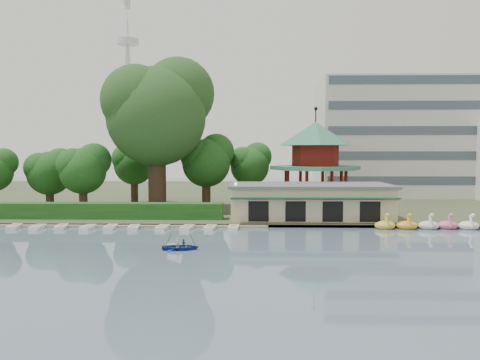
{
  "coord_description": "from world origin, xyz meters",
  "views": [
    {
      "loc": [
        3.19,
        -32.24,
        8.09
      ],
      "look_at": [
        2.0,
        18.0,
        5.0
      ],
      "focal_mm": 35.0,
      "sensor_mm": 36.0,
      "label": 1
    }
  ],
  "objects_px": {
    "pavilion": "(315,156)",
    "rowboat_with_passengers": "(181,244)",
    "dock": "(110,226)",
    "boathouse": "(310,201)",
    "big_tree": "(158,109)"
  },
  "relations": [
    {
      "from": "boathouse",
      "to": "big_tree",
      "type": "height_order",
      "value": "big_tree"
    },
    {
      "from": "dock",
      "to": "big_tree",
      "type": "distance_m",
      "value": 17.67
    },
    {
      "from": "dock",
      "to": "big_tree",
      "type": "relative_size",
      "value": 1.69
    },
    {
      "from": "boathouse",
      "to": "rowboat_with_passengers",
      "type": "xyz_separation_m",
      "value": [
        -12.61,
        -16.28,
        -1.93
      ]
    },
    {
      "from": "pavilion",
      "to": "dock",
      "type": "bearing_deg",
      "value": -148.34
    },
    {
      "from": "boathouse",
      "to": "big_tree",
      "type": "relative_size",
      "value": 0.93
    },
    {
      "from": "pavilion",
      "to": "rowboat_with_passengers",
      "type": "xyz_separation_m",
      "value": [
        -14.61,
        -26.3,
        -7.05
      ]
    },
    {
      "from": "boathouse",
      "to": "big_tree",
      "type": "bearing_deg",
      "value": 161.68
    },
    {
      "from": "pavilion",
      "to": "rowboat_with_passengers",
      "type": "height_order",
      "value": "pavilion"
    },
    {
      "from": "pavilion",
      "to": "big_tree",
      "type": "distance_m",
      "value": 22.03
    },
    {
      "from": "boathouse",
      "to": "rowboat_with_passengers",
      "type": "height_order",
      "value": "boathouse"
    },
    {
      "from": "dock",
      "to": "boathouse",
      "type": "distance_m",
      "value": 22.62
    },
    {
      "from": "dock",
      "to": "boathouse",
      "type": "relative_size",
      "value": 1.83
    },
    {
      "from": "dock",
      "to": "pavilion",
      "type": "relative_size",
      "value": 2.52
    },
    {
      "from": "dock",
      "to": "pavilion",
      "type": "bearing_deg",
      "value": 31.66
    }
  ]
}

